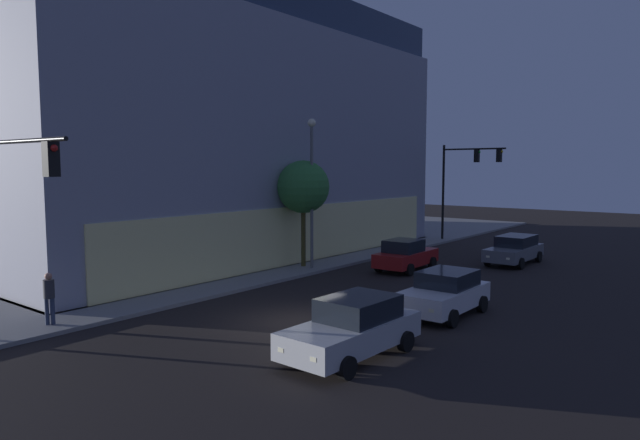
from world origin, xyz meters
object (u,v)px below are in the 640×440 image
(modern_building, at_px, (144,135))
(street_lamp_sidewalk, at_px, (312,175))
(sidewalk_tree, at_px, (303,187))
(traffic_light_near_corner, at_px, (4,201))
(traffic_light_far_corner, at_px, (465,172))
(car_silver, at_px, (353,328))
(pedestrian_waiting, at_px, (49,294))
(car_red, at_px, (405,255))
(car_white, at_px, (445,293))
(car_grey, at_px, (515,249))

(modern_building, xyz_separation_m, street_lamp_sidewalk, (-1.20, -16.55, -2.71))
(sidewalk_tree, bearing_deg, traffic_light_near_corner, -171.87)
(traffic_light_far_corner, xyz_separation_m, car_silver, (-25.40, -7.94, -4.28))
(modern_building, xyz_separation_m, sidewalk_tree, (-1.05, -15.84, -3.38))
(pedestrian_waiting, xyz_separation_m, car_red, (17.11, -4.06, -0.39))
(traffic_light_near_corner, bearing_deg, street_lamp_sidewalk, 5.70)
(sidewalk_tree, distance_m, car_white, 11.62)
(street_lamp_sidewalk, bearing_deg, car_white, -112.13)
(pedestrian_waiting, bearing_deg, traffic_light_far_corner, -3.51)
(sidewalk_tree, relative_size, car_silver, 1.21)
(car_grey, bearing_deg, car_silver, -174.36)
(street_lamp_sidewalk, relative_size, car_silver, 1.66)
(car_red, bearing_deg, car_silver, -156.39)
(street_lamp_sidewalk, bearing_deg, traffic_light_far_corner, -5.97)
(modern_building, distance_m, sidewalk_tree, 16.23)
(car_silver, height_order, car_grey, car_silver)
(sidewalk_tree, distance_m, car_grey, 12.66)
(sidewalk_tree, height_order, car_silver, sidewalk_tree)
(car_red, bearing_deg, sidewalk_tree, 123.31)
(modern_building, height_order, sidewalk_tree, modern_building)
(traffic_light_near_corner, bearing_deg, pedestrian_waiting, 41.29)
(modern_building, distance_m, car_white, 27.51)
(traffic_light_near_corner, relative_size, car_silver, 1.38)
(car_silver, relative_size, car_grey, 0.99)
(traffic_light_near_corner, xyz_separation_m, car_silver, (6.13, -7.97, -3.69))
(traffic_light_near_corner, height_order, sidewalk_tree, traffic_light_near_corner)
(traffic_light_near_corner, bearing_deg, car_grey, -13.84)
(street_lamp_sidewalk, bearing_deg, modern_building, 85.86)
(car_white, relative_size, car_red, 0.98)
(traffic_light_far_corner, height_order, pedestrian_waiting, traffic_light_far_corner)
(traffic_light_far_corner, bearing_deg, car_silver, -162.64)
(car_white, bearing_deg, car_red, 38.88)
(street_lamp_sidewalk, distance_m, sidewalk_tree, 0.99)
(traffic_light_far_corner, height_order, car_red, traffic_light_far_corner)
(modern_building, bearing_deg, pedestrian_waiting, -132.79)
(car_grey, bearing_deg, car_red, 146.12)
(pedestrian_waiting, height_order, car_white, pedestrian_waiting)
(pedestrian_waiting, bearing_deg, traffic_light_near_corner, -138.71)
(pedestrian_waiting, height_order, car_silver, pedestrian_waiting)
(traffic_light_far_corner, bearing_deg, traffic_light_near_corner, 179.94)
(street_lamp_sidewalk, height_order, sidewalk_tree, street_lamp_sidewalk)
(modern_building, distance_m, car_silver, 29.19)
(traffic_light_near_corner, xyz_separation_m, traffic_light_far_corner, (31.53, -0.03, 0.59))
(street_lamp_sidewalk, distance_m, car_white, 11.18)
(traffic_light_near_corner, bearing_deg, traffic_light_far_corner, -0.06)
(modern_building, xyz_separation_m, car_white, (-5.09, -26.12, -6.97))
(modern_building, bearing_deg, car_grey, -72.43)
(traffic_light_near_corner, distance_m, car_red, 19.63)
(modern_building, relative_size, pedestrian_waiting, 16.95)
(traffic_light_far_corner, bearing_deg, car_white, -157.78)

